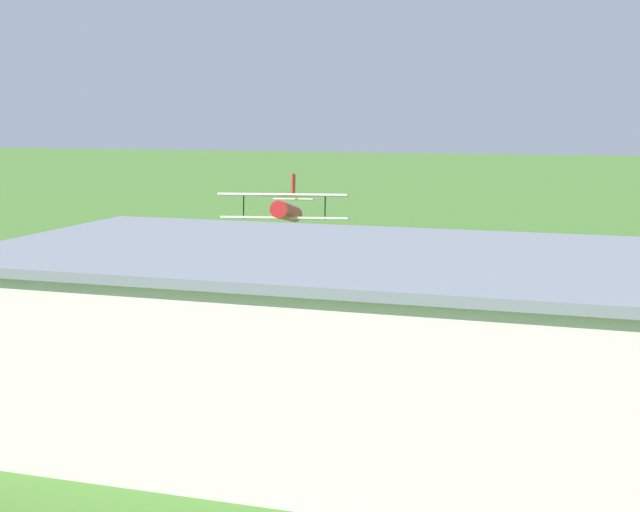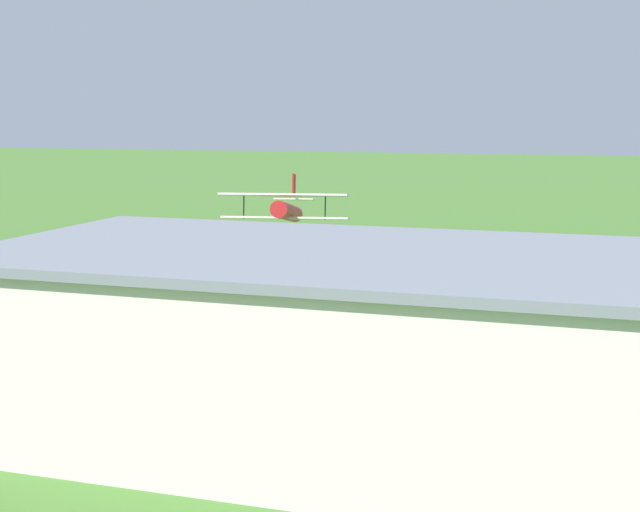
% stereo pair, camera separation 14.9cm
% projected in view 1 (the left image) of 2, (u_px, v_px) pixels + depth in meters
% --- Properties ---
extents(ground_plane, '(400.00, 400.00, 0.00)m').
position_uv_depth(ground_plane, '(459.00, 294.00, 65.08)').
color(ground_plane, '#3D6628').
extents(hangar, '(25.69, 15.91, 7.23)m').
position_uv_depth(hangar, '(314.00, 342.00, 36.68)').
color(hangar, beige).
rests_on(hangar, ground_plane).
extents(biplane, '(8.07, 8.11, 3.90)m').
position_uv_depth(biplane, '(286.00, 211.00, 59.38)').
color(biplane, '#B21E1E').
extents(car_white, '(2.33, 4.39, 1.58)m').
position_uv_depth(car_white, '(599.00, 346.00, 47.53)').
color(car_white, white).
rests_on(car_white, ground_plane).
extents(car_blue, '(2.38, 4.61, 1.61)m').
position_uv_depth(car_blue, '(237.00, 316.00, 54.18)').
color(car_blue, '#23389E').
rests_on(car_blue, ground_plane).
extents(car_red, '(2.33, 4.42, 1.64)m').
position_uv_depth(car_red, '(118.00, 316.00, 54.21)').
color(car_red, red).
rests_on(car_red, ground_plane).
extents(car_silver, '(2.32, 4.17, 1.62)m').
position_uv_depth(car_silver, '(43.00, 304.00, 57.40)').
color(car_silver, '#B7B7BC').
rests_on(car_silver, ground_plane).
extents(person_crossing_taxiway, '(0.41, 0.41, 1.57)m').
position_uv_depth(person_crossing_taxiway, '(427.00, 334.00, 50.15)').
color(person_crossing_taxiway, '#72338C').
rests_on(person_crossing_taxiway, ground_plane).
extents(person_beside_truck, '(0.52, 0.52, 1.61)m').
position_uv_depth(person_beside_truck, '(452.00, 318.00, 53.79)').
color(person_beside_truck, '#72338C').
rests_on(person_beside_truck, ground_plane).
extents(person_near_hangar_door, '(0.46, 0.46, 1.74)m').
position_uv_depth(person_near_hangar_door, '(560.00, 323.00, 52.21)').
color(person_near_hangar_door, beige).
rests_on(person_near_hangar_door, ground_plane).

